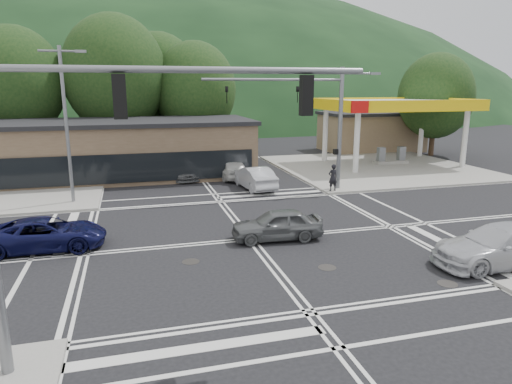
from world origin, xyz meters
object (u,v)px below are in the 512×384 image
object	(u,v)px
car_silver_east	(501,245)
pedestrian	(333,178)
car_queue_a	(254,178)
car_grey_center	(277,224)
car_blue_west	(46,234)
car_northbound	(183,170)
car_queue_b	(230,168)

from	to	relation	value
car_silver_east	pedestrian	xyz separation A→B (m)	(-1.12, 13.00, 0.23)
car_silver_east	car_queue_a	distance (m)	16.60
car_grey_center	pedestrian	size ratio (longest dim) A/B	2.35
car_blue_west	car_silver_east	xyz separation A→B (m)	(17.35, -6.58, 0.11)
car_blue_west	pedestrian	size ratio (longest dim) A/B	2.79
car_blue_west	car_queue_a	distance (m)	14.73
car_northbound	pedestrian	xyz separation A→B (m)	(8.88, -7.30, 0.38)
car_blue_west	car_northbound	size ratio (longest dim) A/B	1.10
car_queue_a	car_northbound	world-z (taller)	car_queue_a
car_blue_west	car_northbound	distance (m)	15.56
car_blue_west	car_northbound	world-z (taller)	car_blue_west
car_silver_east	car_queue_a	world-z (taller)	car_silver_east
car_blue_west	car_northbound	bearing A→B (deg)	-26.51
car_silver_east	car_queue_a	xyz separation A→B (m)	(-5.70, 15.59, -0.03)
car_silver_east	car_northbound	size ratio (longest dim) A/B	1.22
car_grey_center	car_silver_east	bearing A→B (deg)	59.84
car_blue_west	car_queue_a	bearing A→B (deg)	-50.60
car_grey_center	car_silver_east	world-z (taller)	car_silver_east
car_grey_center	car_silver_east	distance (m)	9.10
pedestrian	car_silver_east	bearing A→B (deg)	88.65
car_queue_b	car_northbound	bearing A→B (deg)	-19.23
car_queue_a	pedestrian	distance (m)	5.27
car_queue_a	car_northbound	bearing A→B (deg)	-53.71
car_grey_center	pedestrian	world-z (taller)	pedestrian
car_blue_west	car_northbound	xyz separation A→B (m)	(7.36, 13.71, -0.03)
car_queue_b	pedestrian	size ratio (longest dim) A/B	2.63
car_grey_center	car_queue_b	world-z (taller)	car_queue_b
car_queue_b	car_grey_center	bearing A→B (deg)	80.20
car_queue_b	car_queue_a	bearing A→B (deg)	96.25
car_grey_center	car_silver_east	xyz separation A→B (m)	(7.47, -5.20, 0.09)
car_northbound	car_queue_b	bearing A→B (deg)	-18.36
car_queue_a	car_queue_b	size ratio (longest dim) A/B	1.01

